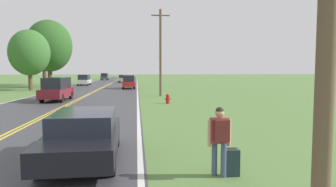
% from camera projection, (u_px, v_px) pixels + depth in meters
% --- Properties ---
extents(hitchhiker_person, '(0.56, 0.41, 1.66)m').
position_uv_depth(hitchhiker_person, '(220.00, 134.00, 7.01)').
color(hitchhiker_person, '#475175').
rests_on(hitchhiker_person, ground).
extents(suitcase, '(0.42, 0.19, 0.69)m').
position_uv_depth(suitcase, '(230.00, 163.00, 7.10)').
color(suitcase, '#19282D').
rests_on(suitcase, ground).
extents(fire_hydrant, '(0.44, 0.28, 0.75)m').
position_uv_depth(fire_hydrant, '(168.00, 99.00, 22.76)').
color(fire_hydrant, red).
rests_on(fire_hydrant, ground).
extents(utility_pole_midground, '(1.80, 0.24, 8.46)m').
position_uv_depth(utility_pole_midground, '(161.00, 51.00, 29.30)').
color(utility_pole_midground, brown).
rests_on(utility_pole_midground, ground).
extents(tree_left_verge, '(5.03, 5.03, 7.67)m').
position_uv_depth(tree_left_verge, '(29.00, 53.00, 37.84)').
color(tree_left_verge, brown).
rests_on(tree_left_verge, ground).
extents(tree_behind_sign, '(6.67, 6.67, 10.02)m').
position_uv_depth(tree_behind_sign, '(49.00, 46.00, 44.58)').
color(tree_behind_sign, brown).
rests_on(tree_behind_sign, ground).
extents(tree_right_cluster, '(6.65, 6.65, 10.53)m').
position_uv_depth(tree_right_cluster, '(44.00, 46.00, 51.63)').
color(tree_right_cluster, brown).
rests_on(tree_right_cluster, ground).
extents(car_black_sedan_nearest, '(1.98, 4.60, 1.34)m').
position_uv_depth(car_black_sedan_nearest, '(84.00, 134.00, 8.45)').
color(car_black_sedan_nearest, black).
rests_on(car_black_sedan_nearest, ground).
extents(car_maroon_van_approaching, '(1.87, 4.72, 1.94)m').
position_uv_depth(car_maroon_van_approaching, '(57.00, 89.00, 24.80)').
color(car_maroon_van_approaching, black).
rests_on(car_maroon_van_approaching, ground).
extents(car_red_suv_mid_near, '(1.90, 4.91, 1.88)m').
position_uv_depth(car_red_suv_mid_near, '(129.00, 81.00, 41.93)').
color(car_red_suv_mid_near, black).
rests_on(car_red_suv_mid_near, ground).
extents(car_white_suv_mid_far, '(1.83, 4.51, 1.84)m').
position_uv_depth(car_white_suv_mid_far, '(84.00, 80.00, 51.62)').
color(car_white_suv_mid_far, black).
rests_on(car_white_suv_mid_far, ground).
extents(car_champagne_hatchback_receding, '(1.96, 3.52, 1.62)m').
position_uv_depth(car_champagne_hatchback_receding, '(124.00, 78.00, 63.88)').
color(car_champagne_hatchback_receding, black).
rests_on(car_champagne_hatchback_receding, ground).
extents(car_silver_sedan_distant, '(2.07, 4.88, 1.49)m').
position_uv_depth(car_silver_sedan_distant, '(123.00, 78.00, 72.45)').
color(car_silver_sedan_distant, black).
rests_on(car_silver_sedan_distant, ground).
extents(car_dark_grey_van_horizon, '(1.98, 4.37, 1.83)m').
position_uv_depth(car_dark_grey_van_horizon, '(105.00, 76.00, 80.84)').
color(car_dark_grey_van_horizon, black).
rests_on(car_dark_grey_van_horizon, ground).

